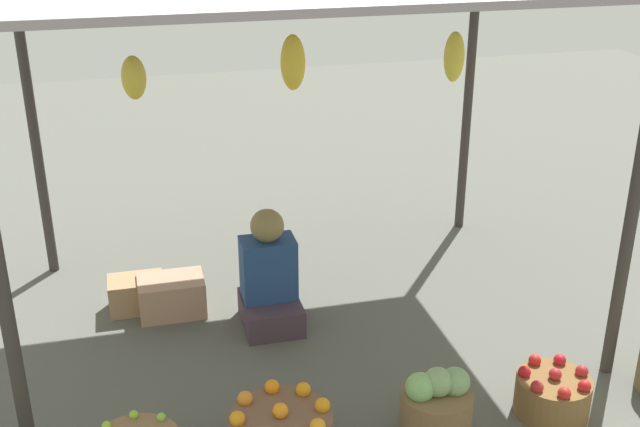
% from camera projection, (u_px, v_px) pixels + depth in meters
% --- Properties ---
extents(ground_plane, '(14.00, 14.00, 0.00)m').
position_uv_depth(ground_plane, '(299.00, 314.00, 5.22)').
color(ground_plane, '#5A5B53').
extents(market_stall_structure, '(3.48, 2.43, 2.16)m').
position_uv_depth(market_stall_structure, '(296.00, 2.00, 4.42)').
color(market_stall_structure, '#38332D').
rests_on(market_stall_structure, ground).
extents(vendor_person, '(0.36, 0.44, 0.78)m').
position_uv_depth(vendor_person, '(269.00, 281.00, 5.01)').
color(vendor_person, '#443441').
rests_on(vendor_person, ground).
extents(basket_cabbages, '(0.37, 0.37, 0.43)m').
position_uv_depth(basket_cabbages, '(436.00, 410.00, 3.99)').
color(basket_cabbages, brown).
rests_on(basket_cabbages, ground).
extents(basket_red_apples, '(0.40, 0.40, 0.27)m').
position_uv_depth(basket_red_apples, '(553.00, 394.00, 4.23)').
color(basket_red_apples, brown).
rests_on(basket_red_apples, ground).
extents(wooden_crate_near_vendor, '(0.36, 0.25, 0.22)m').
position_uv_depth(wooden_crate_near_vendor, '(137.00, 294.00, 5.24)').
color(wooden_crate_near_vendor, '#A6825B').
rests_on(wooden_crate_near_vendor, ground).
extents(wooden_crate_stacked_rear, '(0.42, 0.30, 0.25)m').
position_uv_depth(wooden_crate_stacked_rear, '(172.00, 296.00, 5.20)').
color(wooden_crate_stacked_rear, tan).
rests_on(wooden_crate_stacked_rear, ground).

